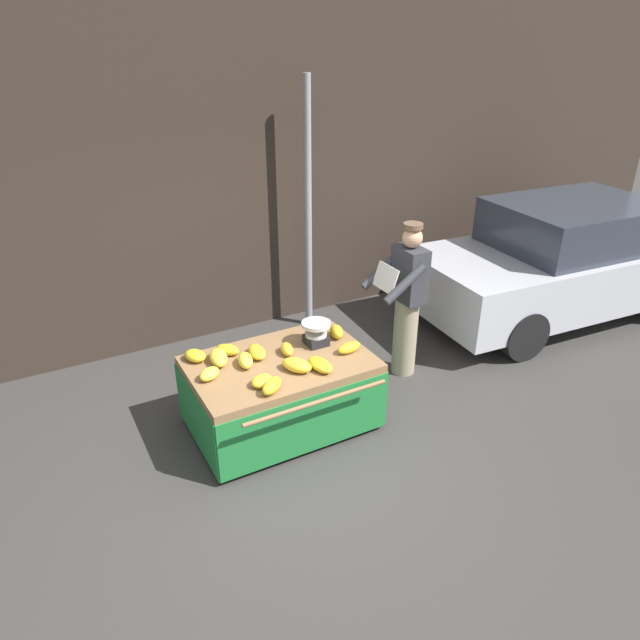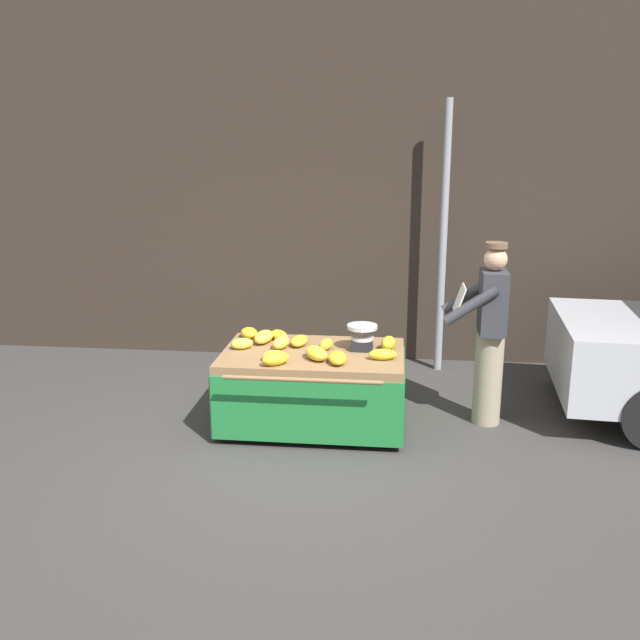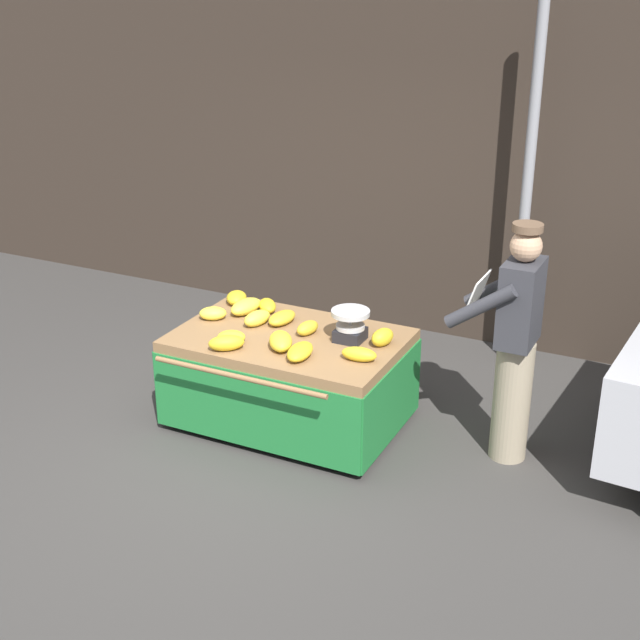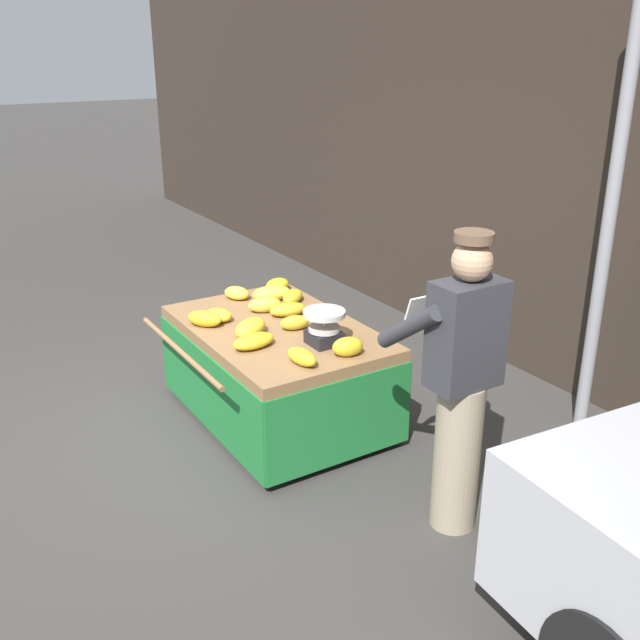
% 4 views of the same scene
% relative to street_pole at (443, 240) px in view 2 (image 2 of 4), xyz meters
% --- Properties ---
extents(ground_plane, '(60.00, 60.00, 0.00)m').
position_rel_street_pole_xyz_m(ground_plane, '(-1.27, -2.53, -1.51)').
color(ground_plane, '#383533').
extents(back_wall, '(16.00, 0.24, 4.31)m').
position_rel_street_pole_xyz_m(back_wall, '(-1.27, 0.46, 0.64)').
color(back_wall, '#332821').
rests_on(back_wall, ground).
extents(street_pole, '(0.09, 0.09, 3.03)m').
position_rel_street_pole_xyz_m(street_pole, '(0.00, 0.00, 0.00)').
color(street_pole, gray).
rests_on(street_pole, ground).
extents(banana_cart, '(1.68, 1.29, 0.72)m').
position_rel_street_pole_xyz_m(banana_cart, '(-1.24, -1.79, -0.99)').
color(banana_cart, olive).
rests_on(banana_cart, ground).
extents(weighing_scale, '(0.28, 0.28, 0.23)m').
position_rel_street_pole_xyz_m(weighing_scale, '(-0.80, -1.68, -0.67)').
color(weighing_scale, black).
rests_on(weighing_scale, banana_cart).
extents(banana_bunch_0, '(0.18, 0.29, 0.09)m').
position_rel_street_pole_xyz_m(banana_bunch_0, '(-1.39, -1.62, -0.75)').
color(banana_bunch_0, gold).
rests_on(banana_bunch_0, banana_cart).
extents(banana_bunch_1, '(0.19, 0.27, 0.11)m').
position_rel_street_pole_xyz_m(banana_bunch_1, '(-1.55, -1.72, -0.74)').
color(banana_bunch_1, yellow).
rests_on(banana_bunch_1, banana_cart).
extents(banana_bunch_2, '(0.29, 0.33, 0.12)m').
position_rel_street_pole_xyz_m(banana_bunch_2, '(-1.18, -2.02, -0.73)').
color(banana_bunch_2, yellow).
rests_on(banana_bunch_2, banana_cart).
extents(banana_bunch_3, '(0.19, 0.31, 0.10)m').
position_rel_street_pole_xyz_m(banana_bunch_3, '(-0.99, -2.10, -0.75)').
color(banana_bunch_3, gold).
rests_on(banana_bunch_3, banana_cart).
extents(banana_bunch_4, '(0.24, 0.27, 0.10)m').
position_rel_street_pole_xyz_m(banana_bunch_4, '(-1.92, -1.41, -0.74)').
color(banana_bunch_4, gold).
rests_on(banana_bunch_4, banana_cart).
extents(banana_bunch_5, '(0.15, 0.23, 0.10)m').
position_rel_street_pole_xyz_m(banana_bunch_5, '(-1.13, -1.71, -0.74)').
color(banana_bunch_5, gold).
rests_on(banana_bunch_5, banana_cart).
extents(banana_bunch_6, '(0.17, 0.23, 0.13)m').
position_rel_street_pole_xyz_m(banana_bunch_6, '(-0.56, -1.65, -0.73)').
color(banana_bunch_6, gold).
rests_on(banana_bunch_6, banana_cart).
extents(banana_bunch_7, '(0.25, 0.22, 0.09)m').
position_rel_street_pole_xyz_m(banana_bunch_7, '(-1.55, -2.09, -0.75)').
color(banana_bunch_7, yellow).
rests_on(banana_bunch_7, banana_cart).
extents(banana_bunch_8, '(0.26, 0.15, 0.10)m').
position_rel_street_pole_xyz_m(banana_bunch_8, '(-0.60, -1.96, -0.74)').
color(banana_bunch_8, gold).
rests_on(banana_bunch_8, banana_cart).
extents(banana_bunch_9, '(0.25, 0.22, 0.10)m').
position_rel_street_pole_xyz_m(banana_bunch_9, '(-1.91, -1.78, -0.74)').
color(banana_bunch_9, yellow).
rests_on(banana_bunch_9, banana_cart).
extents(banana_bunch_10, '(0.25, 0.26, 0.10)m').
position_rel_street_pole_xyz_m(banana_bunch_10, '(-1.61, -1.45, -0.74)').
color(banana_bunch_10, gold).
rests_on(banana_bunch_10, banana_cart).
extents(banana_bunch_11, '(0.21, 0.32, 0.12)m').
position_rel_street_pole_xyz_m(banana_bunch_11, '(-1.74, -1.56, -0.73)').
color(banana_bunch_11, yellow).
rests_on(banana_bunch_11, banana_cart).
extents(banana_bunch_12, '(0.28, 0.26, 0.11)m').
position_rel_street_pole_xyz_m(banana_bunch_12, '(-1.51, -2.22, -0.74)').
color(banana_bunch_12, gold).
rests_on(banana_bunch_12, banana_cart).
extents(vendor_person, '(0.58, 0.51, 1.71)m').
position_rel_street_pole_xyz_m(vendor_person, '(0.36, -1.54, -0.64)').
color(vendor_person, gray).
rests_on(vendor_person, ground).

